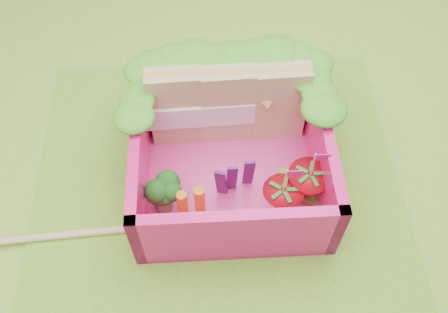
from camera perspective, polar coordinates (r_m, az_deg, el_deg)
ground at (r=3.58m, az=-0.63°, el=-4.59°), size 14.00×14.00×0.00m
placemat at (r=3.57m, az=-0.63°, el=-4.47°), size 2.60×2.60×0.03m
bento_floor at (r=3.61m, az=0.75°, el=-1.99°), size 1.30×1.30×0.05m
bento_box at (r=3.40m, az=0.80°, el=0.27°), size 1.30×1.30×0.55m
lettuce_ruffle at (r=3.45m, az=0.37°, el=9.83°), size 1.43×0.77×0.11m
sandwich_stack at (r=3.55m, az=0.53°, el=5.89°), size 1.19×0.21×0.66m
broccoli at (r=3.32m, az=-7.13°, el=-4.30°), size 0.31×0.31×0.25m
carrot_sticks at (r=3.31m, az=-3.70°, el=-5.31°), size 0.18×0.07×0.29m
purple_wedges at (r=3.34m, az=1.14°, el=-2.43°), size 0.26×0.10×0.38m
strawberry_left at (r=3.33m, az=6.59°, el=-5.04°), size 0.27×0.27×0.51m
strawberry_right at (r=3.40m, az=9.49°, el=-3.35°), size 0.29×0.29×0.53m
snap_peas at (r=3.55m, az=9.00°, el=-3.15°), size 0.33×0.38×0.05m
chopsticks at (r=3.52m, az=-15.67°, el=-8.41°), size 2.27×0.18×0.04m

